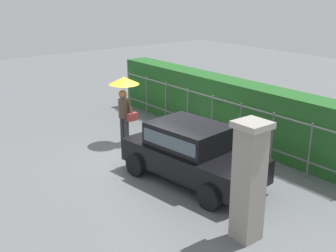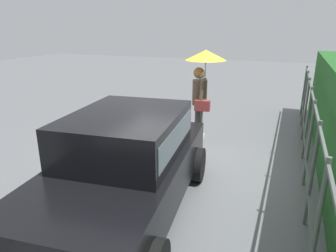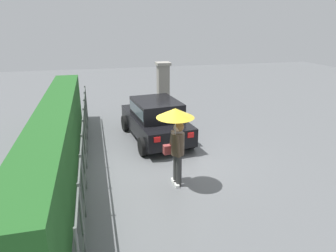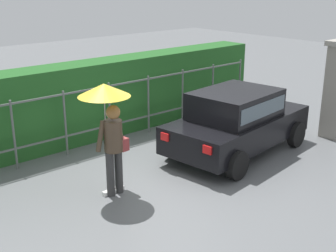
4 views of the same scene
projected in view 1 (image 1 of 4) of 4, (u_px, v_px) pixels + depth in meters
The scene contains 6 objects.
ground_plane at pixel (153, 159), 12.34m from camera, with size 40.00×40.00×0.00m, color slate.
car at pixel (191, 151), 10.79m from camera, with size 3.88×2.21×1.48m.
pedestrian at pixel (124, 95), 13.14m from camera, with size 0.93×0.93×2.11m.
gate_pillar at pixel (249, 181), 8.13m from camera, with size 0.60×0.60×2.42m.
fence_section at pixel (212, 116), 13.55m from camera, with size 9.59×0.05×1.50m.
hedge_row at pixel (228, 108), 13.93m from camera, with size 10.54×0.90×1.90m, color #235B23.
Camera 1 is at (9.27, -6.68, 4.78)m, focal length 45.91 mm.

